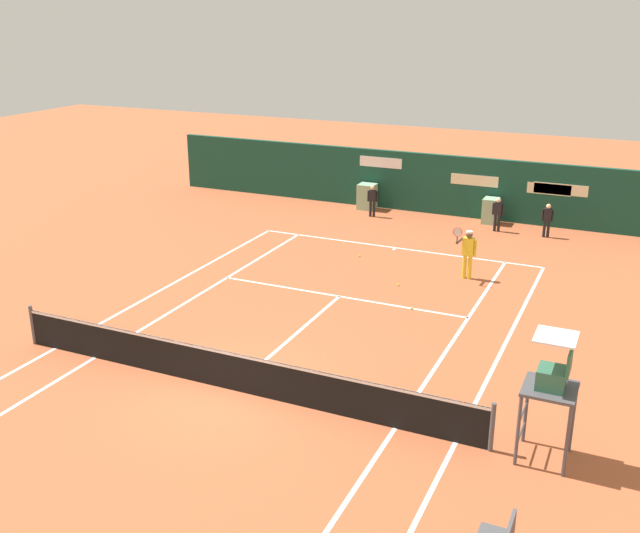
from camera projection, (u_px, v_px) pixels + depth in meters
name	position (u px, v px, depth m)	size (l,w,h in m)	color
ground_plane	(244.00, 379.00, 17.57)	(80.00, 80.00, 0.01)	#B25633
tennis_net	(231.00, 370.00, 16.90)	(12.10, 0.10, 1.07)	#4C4C51
sponsor_back_wall	(436.00, 185.00, 31.24)	(25.00, 1.02, 2.55)	#144233
umpire_chair	(552.00, 382.00, 13.93)	(1.00, 1.00, 2.63)	#47474C
player_on_baseline	(468.00, 250.00, 23.74)	(0.68, 0.67, 1.84)	yellow
ball_kid_right_post	(547.00, 218.00, 28.13)	(0.44, 0.20, 1.31)	black
ball_kid_left_post	(498.00, 212.00, 28.86)	(0.45, 0.19, 1.36)	black
ball_kid_centre_post	(372.00, 199.00, 30.91)	(0.44, 0.20, 1.33)	black
tennis_ball_by_sideline	(412.00, 308.00, 21.59)	(0.07, 0.07, 0.07)	#CCE033
tennis_ball_near_service_line	(359.00, 256.00, 26.14)	(0.07, 0.07, 0.07)	#CCE033
tennis_ball_mid_court	(398.00, 285.00, 23.42)	(0.07, 0.07, 0.07)	#CCE033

